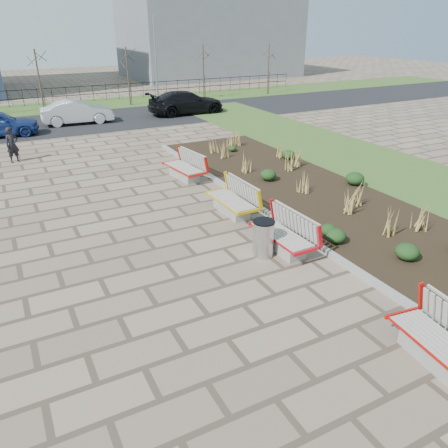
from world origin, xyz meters
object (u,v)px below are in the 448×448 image
bench_a (444,343)px  pedestrian (12,145)px  lamp_east (156,61)px  bench_b (282,233)px  litter_bin (263,239)px  car_silver (77,112)px  bench_c (231,198)px  bench_d (184,166)px  car_black (186,102)px

bench_a → pedestrian: 18.01m
lamp_east → bench_b: bearing=-102.0°
pedestrian → lamp_east: lamp_east is taller
litter_bin → car_silver: (-1.07, 19.08, 0.22)m
pedestrian → bench_b: bearing=-86.2°
bench_b → bench_c: same height
bench_d → pedestrian: size_ratio=1.38×
car_silver → bench_a: bearing=-172.2°
bench_d → car_silver: car_silver is taller
bench_b → car_silver: (-1.67, 19.04, 0.20)m
pedestrian → lamp_east: size_ratio=0.25×
bench_c → lamp_east: lamp_east is taller
bench_d → car_black: car_black is taller
pedestrian → car_black: pedestrian is taller
bench_c → car_black: size_ratio=0.41×
bench_a → car_silver: (-1.67, 23.97, 0.20)m
bench_b → litter_bin: size_ratio=2.17×
car_silver → car_black: 7.04m
bench_b → bench_d: bearing=88.6°
bench_d → car_black: bearing=59.0°
bench_d → litter_bin: (-0.60, -6.72, -0.02)m
bench_b → bench_c: size_ratio=1.00×
bench_b → car_black: 19.68m
bench_c → pedestrian: pedestrian is taller
bench_c → bench_a: bearing=-90.9°
car_silver → bench_c: bearing=-170.3°
bench_c → car_black: 17.00m
pedestrian → car_silver: bearing=38.6°
bench_c → litter_bin: size_ratio=2.17×
car_black → pedestrian: bearing=120.7°
bench_c → lamp_east: (5.00, 20.63, 2.54)m
bench_d → bench_a: bearing=-97.4°
bench_a → lamp_east: lamp_east is taller
bench_b → pedestrian: bearing=113.6°
bench_d → bench_c: bearing=-97.4°
car_silver → lamp_east: 8.32m
bench_c → lamp_east: size_ratio=0.35×
bench_d → litter_bin: size_ratio=2.17×
litter_bin → car_silver: size_ratio=0.23×
bench_d → car_black: 13.38m
pedestrian → car_silver: (4.01, 6.88, -0.06)m
bench_b → pedestrian: pedestrian is taller
bench_c → car_black: car_black is taller
bench_a → lamp_east: 28.91m
bench_d → car_black: (5.36, 12.25, 0.26)m
bench_a → pedestrian: pedestrian is taller
bench_d → car_silver: 12.47m
pedestrian → bench_a: bearing=-92.8°
bench_c → lamp_east: bearing=75.5°
lamp_east → litter_bin: bearing=-103.4°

